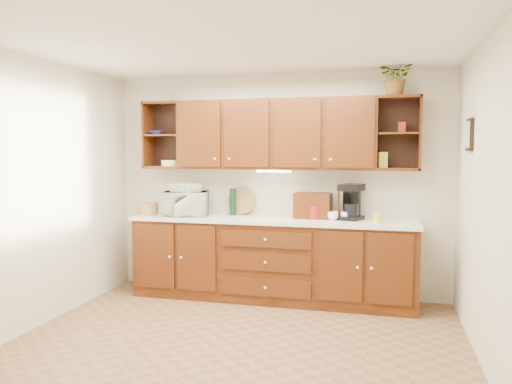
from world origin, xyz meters
The scene contains 26 objects.
floor centered at (0.00, 0.00, 0.00)m, with size 4.00×4.00×0.00m, color olive.
ceiling centered at (0.00, 0.00, 2.60)m, with size 4.00×4.00×0.00m, color white.
back_wall centered at (0.00, 1.75, 1.30)m, with size 4.00×4.00×0.00m, color beige.
left_wall centered at (-2.00, 0.00, 1.30)m, with size 3.50×3.50×0.00m, color beige.
right_wall centered at (2.00, 0.00, 1.30)m, with size 3.50×3.50×0.00m, color beige.
base_cabinets centered at (0.00, 1.45, 0.45)m, with size 3.20×0.60×0.90m, color #351206.
countertop centered at (0.00, 1.44, 0.92)m, with size 3.24×0.64×0.04m, color silver.
upper_cabinets centered at (0.01, 1.59, 1.89)m, with size 3.20×0.33×0.80m.
undercabinet_light centered at (0.00, 1.53, 1.47)m, with size 0.40×0.05×0.03m, color white.
framed_picture centered at (1.98, 0.90, 1.85)m, with size 0.03×0.24×0.30m, color black.
wicker_basket centered at (-1.52, 1.40, 1.01)m, with size 0.24×0.24×0.14m, color olive.
microwave centered at (-1.04, 1.42, 1.08)m, with size 0.51×0.35×0.29m, color silver.
towel_stack centered at (-1.04, 1.42, 1.27)m, with size 0.31×0.22×0.09m, color #E8CF6D.
wine_bottle centered at (-0.52, 1.62, 1.10)m, with size 0.07×0.07×0.32m, color black.
woven_tray centered at (-0.44, 1.69, 0.95)m, with size 0.34×0.34×0.02m, color olive.
bread_box centered at (0.45, 1.58, 1.08)m, with size 0.41×0.26×0.29m, color #351206.
mug_tree centered at (0.74, 1.52, 0.99)m, with size 0.28×0.28×0.32m.
canister_red centered at (0.49, 1.47, 1.02)m, with size 0.11×0.11×0.16m, color maroon.
canister_white centered at (0.46, 1.53, 1.03)m, with size 0.08×0.08×0.17m, color white.
canister_yellow centered at (1.17, 1.35, 0.99)m, with size 0.09×0.09×0.10m, color gold.
coffee_maker centered at (0.88, 1.57, 1.13)m, with size 0.30×0.34×0.40m.
bowl_stack centered at (-1.46, 1.57, 1.92)m, with size 0.18×0.18×0.04m, color #292A99.
plate_stack centered at (-1.30, 1.57, 1.56)m, with size 0.21×0.21×0.07m, color white.
pantry_box_yellow centered at (1.20, 1.58, 1.60)m, with size 0.10×0.07×0.17m, color gold.
pantry_box_red centered at (1.40, 1.57, 1.96)m, with size 0.07×0.06×0.11m, color maroon.
potted_plant centered at (1.33, 1.52, 2.49)m, with size 0.35×0.30×0.39m, color #999999.
Camera 1 is at (1.23, -4.04, 1.70)m, focal length 35.00 mm.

